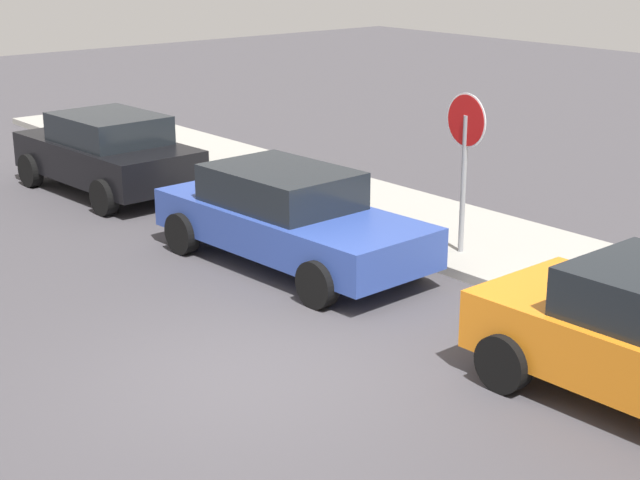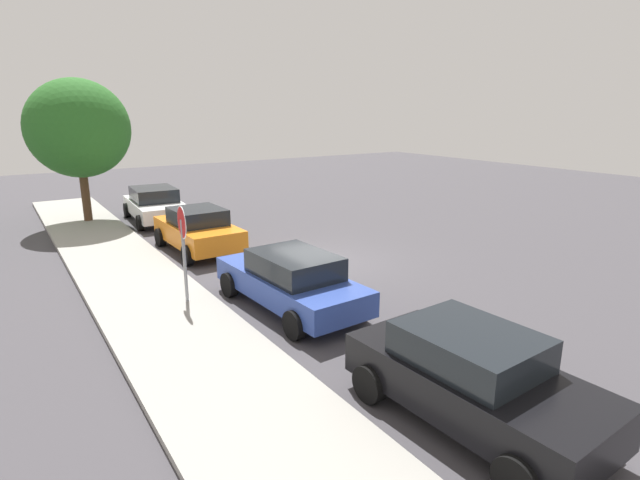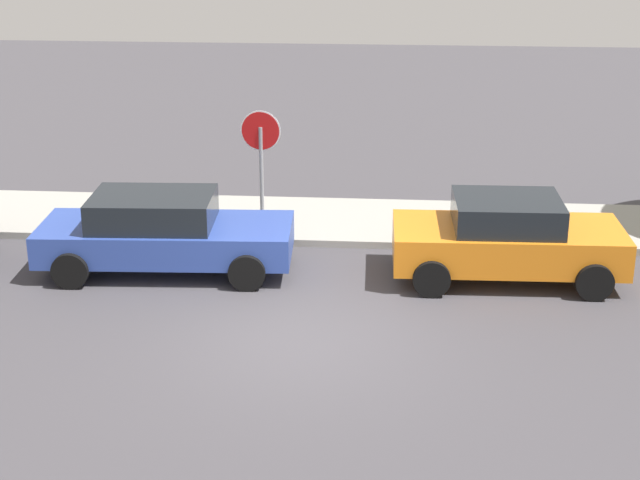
% 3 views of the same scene
% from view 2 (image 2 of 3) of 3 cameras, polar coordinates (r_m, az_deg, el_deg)
% --- Properties ---
extents(ground_plane, '(60.00, 60.00, 0.00)m').
position_cam_2_polar(ground_plane, '(15.80, 0.21, -2.53)').
color(ground_plane, '#423F44').
extents(sidewalk_curb, '(32.00, 2.75, 0.14)m').
position_cam_2_polar(sidewalk_curb, '(13.70, -19.33, -5.86)').
color(sidewalk_curb, '#9E9B93').
rests_on(sidewalk_curb, ground_plane).
extents(stop_sign, '(0.79, 0.08, 2.51)m').
position_cam_2_polar(stop_sign, '(12.27, -15.40, 0.20)').
color(stop_sign, gray).
rests_on(stop_sign, ground_plane).
extents(parked_car_blue, '(4.56, 2.14, 1.42)m').
position_cam_2_polar(parked_car_blue, '(12.03, -3.34, -4.55)').
color(parked_car_blue, '#2D479E').
rests_on(parked_car_blue, ground_plane).
extents(parked_car_orange, '(4.02, 2.07, 1.48)m').
position_cam_2_polar(parked_car_orange, '(17.34, -13.77, 1.17)').
color(parked_car_orange, orange).
rests_on(parked_car_orange, ground_plane).
extents(parked_car_black, '(4.07, 2.16, 1.49)m').
position_cam_2_polar(parked_car_black, '(8.18, 17.03, -14.72)').
color(parked_car_black, black).
rests_on(parked_car_black, ground_plane).
extents(parked_car_white, '(4.43, 2.31, 1.44)m').
position_cam_2_polar(parked_car_white, '(22.52, -18.32, 3.91)').
color(parked_car_white, white).
rests_on(parked_car_white, ground_plane).
extents(street_tree_near_corner, '(3.98, 3.98, 5.89)m').
position_cam_2_polar(street_tree_near_corner, '(22.61, -25.89, 11.37)').
color(street_tree_near_corner, '#513823').
rests_on(street_tree_near_corner, ground_plane).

